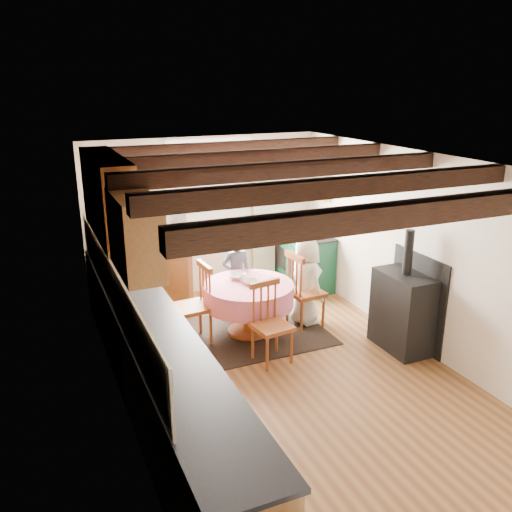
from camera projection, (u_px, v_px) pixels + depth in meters
name	position (u px, v px, depth m)	size (l,w,h in m)	color
floor	(284.00, 371.00, 6.14)	(3.60, 5.50, 0.00)	brown
ceiling	(288.00, 161.00, 5.39)	(3.60, 5.50, 0.00)	white
wall_back	(205.00, 216.00, 8.16)	(3.60, 0.00, 2.40)	silver
wall_front	(482.00, 409.00, 3.37)	(3.60, 0.00, 2.40)	silver
wall_left	(116.00, 299.00, 5.08)	(0.00, 5.50, 2.40)	silver
wall_right	(419.00, 252.00, 6.45)	(0.00, 5.50, 2.40)	silver
beam_a	(419.00, 212.00, 3.68)	(3.60, 0.16, 0.16)	black
beam_b	(341.00, 187.00, 4.55)	(3.60, 0.16, 0.16)	black
beam_c	(288.00, 170.00, 5.42)	(3.60, 0.16, 0.16)	black
beam_d	(249.00, 157.00, 6.29)	(3.60, 0.16, 0.16)	black
beam_e	(220.00, 148.00, 7.16)	(3.60, 0.16, 0.16)	black
splash_left	(113.00, 288.00, 5.35)	(0.02, 4.50, 0.55)	beige
splash_back	(140.00, 223.00, 7.76)	(1.40, 0.02, 0.55)	beige
base_cabinet_left	(152.00, 363.00, 5.43)	(0.60, 5.30, 0.88)	brown
base_cabinet_back	(144.00, 279.00, 7.73)	(1.30, 0.60, 0.88)	brown
worktop_left	(151.00, 322.00, 5.29)	(0.64, 5.30, 0.04)	black
worktop_back	(142.00, 249.00, 7.57)	(1.30, 0.64, 0.04)	black
wall_cabinet_glass	(107.00, 196.00, 5.95)	(0.34, 1.80, 0.90)	brown
wall_cabinet_solid	(135.00, 234.00, 4.66)	(0.34, 0.90, 0.70)	brown
window_frame	(211.00, 190.00, 8.06)	(1.34, 0.03, 1.54)	white
window_pane	(210.00, 190.00, 8.06)	(1.20, 0.01, 1.40)	white
curtain_left	(158.00, 230.00, 7.82)	(0.35, 0.10, 2.10)	beige
curtain_right	(264.00, 218.00, 8.46)	(0.35, 0.10, 2.10)	beige
curtain_rod	(211.00, 150.00, 7.80)	(0.03, 0.03, 2.00)	black
wall_picture	(322.00, 180.00, 8.28)	(0.04, 0.50, 0.60)	gold
wall_plate	(268.00, 179.00, 8.37)	(0.30, 0.30, 0.02)	silver
rug	(249.00, 333.00, 7.05)	(1.96, 1.53, 0.01)	black
dining_table	(249.00, 309.00, 6.94)	(1.16, 1.16, 0.70)	#E8648E
chair_near	(272.00, 324.00, 6.21)	(0.42, 0.44, 0.97)	brown
chair_left	(192.00, 304.00, 6.68)	(0.44, 0.46, 1.03)	brown
chair_right	(306.00, 289.00, 7.12)	(0.45, 0.47, 1.05)	brown
aga_range	(304.00, 260.00, 8.52)	(0.63, 0.97, 0.89)	#0F422B
cast_iron_stove	(405.00, 291.00, 6.45)	(0.46, 0.76, 1.52)	black
child_far	(236.00, 275.00, 7.49)	(0.42, 0.28, 1.16)	#394149
child_right	(306.00, 281.00, 7.19)	(0.60, 0.39, 1.22)	white
bowl_a	(237.00, 276.00, 7.02)	(0.24, 0.24, 0.06)	silver
bowl_b	(251.00, 282.00, 6.81)	(0.19, 0.19, 0.06)	silver
cup	(243.00, 279.00, 6.87)	(0.10, 0.10, 0.09)	silver
canister_tall	(116.00, 242.00, 7.39)	(0.15, 0.15, 0.26)	#262628
canister_wide	(139.00, 241.00, 7.53)	(0.17, 0.17, 0.19)	#262628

